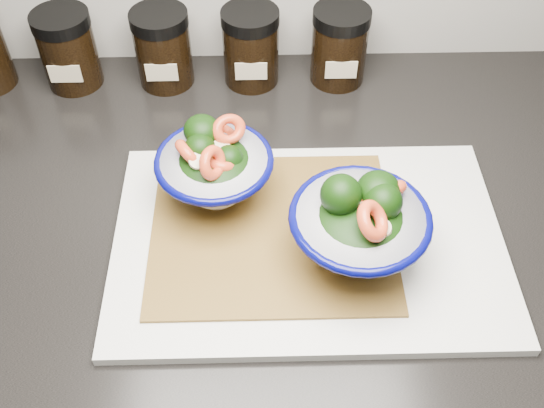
{
  "coord_description": "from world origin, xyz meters",
  "views": [
    {
      "loc": [
        0.04,
        0.92,
        1.49
      ],
      "look_at": [
        0.05,
        1.39,
        0.96
      ],
      "focal_mm": 42.0,
      "sensor_mm": 36.0,
      "label": 1
    }
  ],
  "objects_px": {
    "spice_jar_c": "(163,48)",
    "spice_jar_d": "(251,47)",
    "spice_jar_b": "(68,49)",
    "spice_jar_e": "(339,46)",
    "cutting_board": "(308,241)",
    "bowl_right": "(360,226)",
    "bowl_left": "(214,169)"
  },
  "relations": [
    {
      "from": "spice_jar_c",
      "to": "spice_jar_d",
      "type": "xyz_separation_m",
      "value": [
        0.13,
        0.0,
        0.0
      ]
    },
    {
      "from": "spice_jar_b",
      "to": "spice_jar_e",
      "type": "height_order",
      "value": "same"
    },
    {
      "from": "cutting_board",
      "to": "bowl_right",
      "type": "height_order",
      "value": "bowl_right"
    },
    {
      "from": "bowl_right",
      "to": "spice_jar_b",
      "type": "height_order",
      "value": "bowl_right"
    },
    {
      "from": "bowl_right",
      "to": "bowl_left",
      "type": "bearing_deg",
      "value": 149.48
    },
    {
      "from": "spice_jar_d",
      "to": "spice_jar_e",
      "type": "xyz_separation_m",
      "value": [
        0.13,
        0.0,
        0.0
      ]
    },
    {
      "from": "spice_jar_b",
      "to": "spice_jar_d",
      "type": "xyz_separation_m",
      "value": [
        0.26,
        0.0,
        0.0
      ]
    },
    {
      "from": "spice_jar_b",
      "to": "bowl_right",
      "type": "bearing_deg",
      "value": -42.22
    },
    {
      "from": "bowl_left",
      "to": "spice_jar_b",
      "type": "xyz_separation_m",
      "value": [
        -0.22,
        0.25,
        -0.0
      ]
    },
    {
      "from": "spice_jar_d",
      "to": "spice_jar_e",
      "type": "distance_m",
      "value": 0.13
    },
    {
      "from": "bowl_left",
      "to": "spice_jar_d",
      "type": "bearing_deg",
      "value": 80.23
    },
    {
      "from": "cutting_board",
      "to": "spice_jar_c",
      "type": "xyz_separation_m",
      "value": [
        -0.19,
        0.32,
        0.05
      ]
    },
    {
      "from": "bowl_left",
      "to": "spice_jar_b",
      "type": "bearing_deg",
      "value": 131.28
    },
    {
      "from": "spice_jar_c",
      "to": "spice_jar_e",
      "type": "relative_size",
      "value": 1.0
    },
    {
      "from": "bowl_left",
      "to": "spice_jar_e",
      "type": "distance_m",
      "value": 0.3
    },
    {
      "from": "bowl_left",
      "to": "spice_jar_c",
      "type": "xyz_separation_m",
      "value": [
        -0.08,
        0.25,
        -0.0
      ]
    },
    {
      "from": "bowl_left",
      "to": "spice_jar_e",
      "type": "xyz_separation_m",
      "value": [
        0.17,
        0.25,
        -0.0
      ]
    },
    {
      "from": "cutting_board",
      "to": "bowl_right",
      "type": "distance_m",
      "value": 0.08
    },
    {
      "from": "spice_jar_e",
      "to": "spice_jar_b",
      "type": "bearing_deg",
      "value": 180.0
    },
    {
      "from": "bowl_left",
      "to": "spice_jar_c",
      "type": "relative_size",
      "value": 1.23
    },
    {
      "from": "cutting_board",
      "to": "spice_jar_d",
      "type": "xyz_separation_m",
      "value": [
        -0.07,
        0.32,
        0.05
      ]
    },
    {
      "from": "spice_jar_d",
      "to": "spice_jar_c",
      "type": "bearing_deg",
      "value": 180.0
    },
    {
      "from": "bowl_left",
      "to": "spice_jar_c",
      "type": "height_order",
      "value": "bowl_left"
    },
    {
      "from": "bowl_right",
      "to": "spice_jar_e",
      "type": "relative_size",
      "value": 1.35
    },
    {
      "from": "bowl_left",
      "to": "bowl_right",
      "type": "distance_m",
      "value": 0.18
    },
    {
      "from": "spice_jar_d",
      "to": "spice_jar_e",
      "type": "height_order",
      "value": "same"
    },
    {
      "from": "spice_jar_c",
      "to": "spice_jar_d",
      "type": "height_order",
      "value": "same"
    },
    {
      "from": "cutting_board",
      "to": "spice_jar_e",
      "type": "bearing_deg",
      "value": 78.89
    },
    {
      "from": "bowl_left",
      "to": "spice_jar_d",
      "type": "xyz_separation_m",
      "value": [
        0.04,
        0.25,
        -0.0
      ]
    },
    {
      "from": "cutting_board",
      "to": "spice_jar_b",
      "type": "bearing_deg",
      "value": 135.92
    },
    {
      "from": "spice_jar_c",
      "to": "spice_jar_d",
      "type": "bearing_deg",
      "value": 0.0
    },
    {
      "from": "spice_jar_c",
      "to": "spice_jar_e",
      "type": "bearing_deg",
      "value": 0.0
    }
  ]
}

